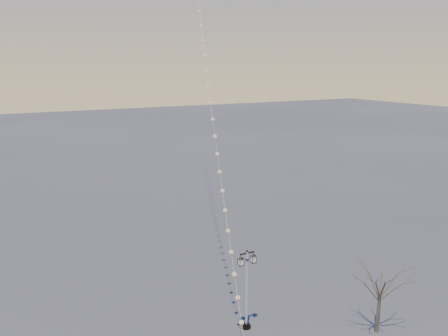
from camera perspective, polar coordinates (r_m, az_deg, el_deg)
street_lamp at (r=27.88m, az=2.92°, el=-14.75°), size 1.30×0.57×5.14m
bare_tree at (r=28.91m, az=19.36°, el=-13.88°), size 2.70×2.70×4.47m
kite_train at (r=39.59m, az=-2.77°, el=18.91°), size 11.55×33.41×40.09m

